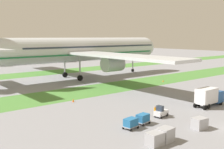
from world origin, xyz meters
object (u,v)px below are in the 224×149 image
(baggage_tug, at_px, (161,112))
(uld_container_2, at_px, (199,123))
(taxiway_marker_0, at_px, (73,100))
(taxiway_marker_1, at_px, (163,81))
(cargo_dolly_second, at_px, (131,123))
(uld_container_0, at_px, (155,139))
(cargo_dolly_lead, at_px, (143,118))
(airliner, at_px, (79,49))
(catering_truck, at_px, (209,96))
(uld_container_1, at_px, (166,135))
(ground_crew_marshaller, at_px, (155,111))

(baggage_tug, distance_m, uld_container_2, 7.35)
(taxiway_marker_0, distance_m, taxiway_marker_1, 33.62)
(cargo_dolly_second, height_order, uld_container_2, uld_container_2)
(baggage_tug, relative_size, uld_container_0, 1.38)
(cargo_dolly_lead, bearing_deg, airliner, 151.62)
(catering_truck, height_order, uld_container_0, catering_truck)
(baggage_tug, relative_size, uld_container_1, 1.38)
(cargo_dolly_lead, distance_m, catering_truck, 17.43)
(catering_truck, relative_size, ground_crew_marshaller, 4.00)
(airliner, distance_m, baggage_tug, 46.49)
(cargo_dolly_second, bearing_deg, baggage_tug, 90.00)
(uld_container_1, bearing_deg, uld_container_0, 179.51)
(uld_container_2, xyz_separation_m, taxiway_marker_1, (27.55, 29.83, -0.57))
(cargo_dolly_lead, distance_m, uld_container_0, 8.09)
(catering_truck, bearing_deg, ground_crew_marshaller, -99.38)
(airliner, distance_m, uld_container_0, 56.40)
(baggage_tug, bearing_deg, cargo_dolly_second, -90.00)
(cargo_dolly_second, bearing_deg, ground_crew_marshaller, 96.74)
(airliner, height_order, ground_crew_marshaller, airliner)
(taxiway_marker_1, bearing_deg, airliner, 125.46)
(ground_crew_marshaller, height_order, taxiway_marker_1, ground_crew_marshaller)
(ground_crew_marshaller, bearing_deg, uld_container_2, -147.31)
(cargo_dolly_second, distance_m, ground_crew_marshaller, 7.54)
(airliner, height_order, baggage_tug, airliner)
(catering_truck, bearing_deg, airliner, -179.74)
(uld_container_1, bearing_deg, airliner, 69.12)
(baggage_tug, xyz_separation_m, uld_container_2, (-0.17, -7.35, 0.00))
(baggage_tug, relative_size, uld_container_2, 1.38)
(cargo_dolly_second, xyz_separation_m, uld_container_0, (-1.80, -6.21, -0.10))
(cargo_dolly_lead, xyz_separation_m, taxiway_marker_0, (-0.95, 18.72, -0.59))
(baggage_tug, bearing_deg, catering_truck, 76.57)
(cargo_dolly_lead, bearing_deg, taxiway_marker_0, 175.25)
(airliner, xyz_separation_m, cargo_dolly_second, (-19.82, -45.20, -8.26))
(baggage_tug, distance_m, uld_container_1, 10.57)
(airliner, distance_m, cargo_dolly_lead, 48.61)
(ground_crew_marshaller, height_order, uld_container_0, ground_crew_marshaller)
(cargo_dolly_second, height_order, taxiway_marker_0, cargo_dolly_second)
(catering_truck, height_order, taxiway_marker_1, catering_truck)
(cargo_dolly_lead, height_order, ground_crew_marshaller, ground_crew_marshaller)
(taxiway_marker_0, bearing_deg, cargo_dolly_second, -95.74)
(airliner, distance_m, catering_truck, 45.97)
(cargo_dolly_second, bearing_deg, catering_truck, 81.78)
(ground_crew_marshaller, height_order, taxiway_marker_0, ground_crew_marshaller)
(cargo_dolly_lead, bearing_deg, taxiway_marker_1, 117.91)
(uld_container_0, height_order, uld_container_1, uld_container_1)
(cargo_dolly_second, distance_m, uld_container_2, 9.93)
(airliner, bearing_deg, baggage_tug, -15.87)
(baggage_tug, distance_m, catering_truck, 12.53)
(airliner, height_order, uld_container_2, airliner)
(uld_container_2, bearing_deg, ground_crew_marshaller, 92.71)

